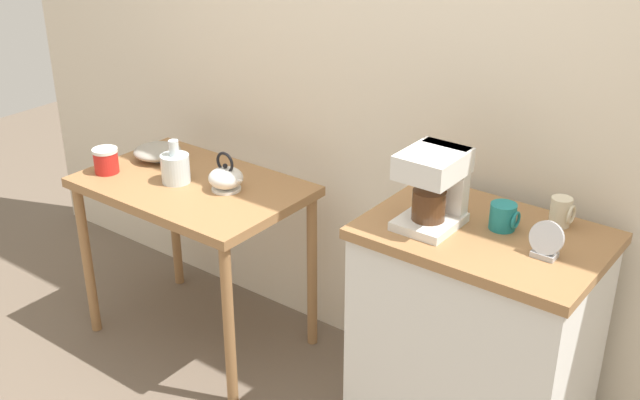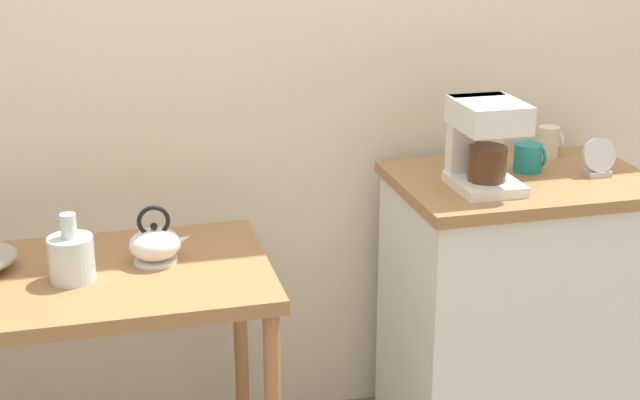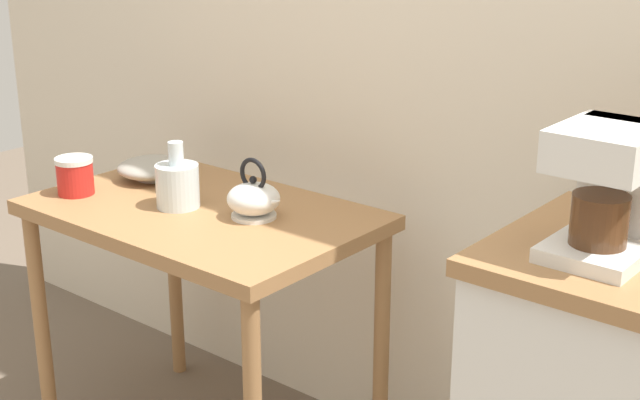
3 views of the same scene
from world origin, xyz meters
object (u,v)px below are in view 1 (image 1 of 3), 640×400
Objects in this scene: teakettle at (226,178)px; canister_enamel at (106,160)px; glass_carafe_vase at (175,167)px; mug_dark_teal at (503,217)px; coffee_maker at (435,184)px; mug_small_cream at (561,212)px; table_clock at (546,242)px; bowl_stoneware at (157,152)px.

teakettle reaches higher than canister_enamel.
mug_dark_teal reaches higher than glass_carafe_vase.
glass_carafe_vase is 1.38m from mug_dark_teal.
coffee_maker is 2.80× the size of mug_dark_teal.
mug_small_cream is 0.83× the size of table_clock.
teakettle is 0.97m from coffee_maker.
bowl_stoneware is 1.14× the size of glass_carafe_vase.
table_clock reaches higher than glass_carafe_vase.
mug_dark_teal is 0.79× the size of table_clock.
coffee_maker is at bearing 6.40° from canister_enamel.
mug_small_cream is at bearing 100.49° from table_clock.
mug_small_cream reaches higher than teakettle.
mug_dark_teal is at bearing 6.75° from glass_carafe_vase.
mug_dark_teal is (1.37, 0.16, 0.12)m from glass_carafe_vase.
table_clock is at bearing 2.47° from glass_carafe_vase.
coffee_maker reaches higher than teakettle.
glass_carafe_vase is at bearing -173.25° from mug_dark_teal.
bowl_stoneware is 1.21× the size of teakettle.
teakettle is at bearing 16.90° from glass_carafe_vase.
mug_dark_teal reaches higher than teakettle.
bowl_stoneware is 0.28m from glass_carafe_vase.
mug_dark_teal reaches higher than canister_enamel.
coffee_maker reaches higher than canister_enamel.
mug_dark_teal is (0.20, 0.10, -0.10)m from coffee_maker.
teakettle reaches higher than bowl_stoneware.
coffee_maker is 0.25m from mug_dark_teal.
table_clock is (0.04, -0.23, 0.00)m from mug_small_cream.
mug_dark_teal is at bearing 152.54° from table_clock.
teakettle is 0.66× the size of coffee_maker.
coffee_maker reaches higher than bowl_stoneware.
coffee_maker is at bearing -178.56° from table_clock.
bowl_stoneware is 2.11× the size of mug_small_cream.
mug_small_cream is (0.14, 0.14, 0.01)m from mug_dark_teal.
table_clock reaches higher than mug_small_cream.
table_clock is at bearing 1.44° from coffee_maker.
mug_small_cream is at bearing 10.13° from teakettle.
teakettle is 1.75× the size of mug_small_cream.
coffee_maker reaches higher than mug_dark_teal.
coffee_maker is 2.20× the size of table_clock.
mug_dark_teal is (1.67, 0.27, 0.13)m from canister_enamel.
coffee_maker is (1.41, -0.07, 0.25)m from bowl_stoneware.
table_clock is (0.38, 0.01, -0.09)m from coffee_maker.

